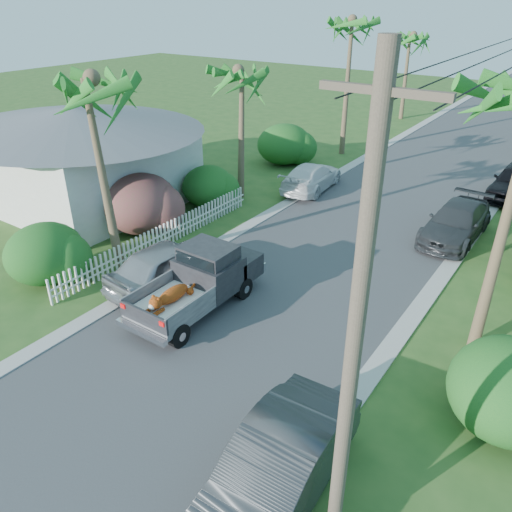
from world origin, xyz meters
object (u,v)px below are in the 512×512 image
Objects in this scene: parked_car_rn at (275,472)px; palm_l_d at (411,35)px; parked_car_rm at (456,223)px; palm_l_a at (88,79)px; house_left at (80,159)px; pickup_truck at (204,278)px; utility_pole_a at (353,354)px; parked_car_ln at (170,264)px; palm_l_c at (352,21)px; parked_car_lf at (311,177)px; palm_l_b at (240,71)px.

parked_car_rn is 0.65× the size of palm_l_d.
parked_car_rm is 15.45m from palm_l_a.
house_left is at bearing -158.50° from parked_car_rm.
parked_car_rn is (5.99, -4.89, -0.18)m from pickup_truck.
house_left is at bearing 149.53° from palm_l_a.
palm_l_a is (-4.39, -0.06, 5.92)m from pickup_truck.
palm_l_d is 0.86× the size of utility_pole_a.
parked_car_ln is 10.17m from house_left.
parked_car_rn is 12.98m from palm_l_a.
pickup_truck is 0.62× the size of palm_l_a.
palm_l_c is (-9.69, 8.88, 7.18)m from parked_car_rm.
palm_l_a is 19.03m from palm_l_c.
palm_l_a is 0.89× the size of palm_l_c.
parked_car_rm is at bearing -122.20° from parked_car_ln.
parked_car_lf is (-0.72, 11.53, -0.14)m from parked_car_ln.
palm_l_a is at bearing -86.19° from palm_l_b.
utility_pole_a is (7.41, -5.06, 3.59)m from pickup_truck.
parked_car_ln is 0.53× the size of palm_l_c.
parked_car_lf is 0.65× the size of palm_l_b.
palm_l_d is (-0.30, 31.00, -0.49)m from palm_l_a.
parked_car_ln is at bearing -125.31° from parked_car_rm.
pickup_truck is 11.47m from parked_car_rm.
parked_car_rn is at bearing -51.56° from palm_l_b.
palm_l_c reaches higher than palm_l_d.
parked_car_ln is (-7.78, 5.17, 0.01)m from parked_car_rn.
palm_l_a is (-2.60, -0.33, 6.09)m from parked_car_ln.
parked_car_ln is 0.64× the size of palm_l_d.
house_left is at bearing -141.12° from palm_l_b.
parked_car_rn is 9.34m from parked_car_ln.
palm_l_d reaches higher than parked_car_rm.
house_left is (-11.19, 3.94, 1.11)m from pickup_truck.
parked_car_rn is 26.87m from palm_l_c.
parked_car_rn is 1.04× the size of parked_car_lf.
utility_pole_a is at bearing -25.82° from house_left.
palm_l_d is at bearing 90.55° from palm_l_a.
palm_l_a is 0.91× the size of utility_pole_a.
parked_car_lf is (-8.01, 1.75, -0.03)m from parked_car_rm.
palm_l_d is at bearing 89.22° from palm_l_b.
parked_car_rm is at bearing 20.13° from house_left.
palm_l_c is (-10.18, 23.84, 7.09)m from parked_car_rn.
palm_l_c reaches higher than parked_car_lf.
palm_l_a reaches higher than palm_l_d.
palm_l_b is (-4.99, 8.94, 5.14)m from pickup_truck.
parked_car_rm is 0.56× the size of utility_pole_a.
parked_car_rn is at bearing -24.98° from palm_l_a.
parked_car_rm is (5.49, 10.06, -0.28)m from pickup_truck.
pickup_truck is 1.02× the size of parked_car_rm.
parked_car_rm is 17.83m from house_left.
parked_car_ln is 10.65m from palm_l_b.
palm_l_a is at bearing -179.27° from pickup_truck.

